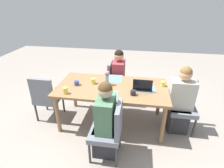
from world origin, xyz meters
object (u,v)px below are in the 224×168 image
(laptop_head_right_left_far, at_px, (142,87))
(person_far_left_near, at_px, (118,80))
(flower_vase, at_px, (107,77))
(chair_far_left_near, at_px, (115,80))
(person_head_right_left_far, at_px, (180,103))
(chair_near_left_mid, at_px, (110,129))
(chair_head_right_left_far, at_px, (183,103))
(person_near_left_mid, at_px, (106,124))
(coffee_mug_near_right, at_px, (133,93))
(coffee_mug_centre_left, at_px, (65,90))
(dining_table, at_px, (112,91))
(chair_head_left_right_near, at_px, (46,96))
(coffee_mug_near_left, at_px, (93,81))
(coffee_mug_centre_right, at_px, (163,84))
(coffee_mug_far_left, at_px, (77,83))

(laptop_head_right_left_far, bearing_deg, person_far_left_near, 122.09)
(person_far_left_near, xyz_separation_m, flower_vase, (-0.12, -0.72, 0.37))
(chair_far_left_near, distance_m, person_head_right_left_far, 1.48)
(chair_near_left_mid, distance_m, person_head_right_left_far, 1.34)
(flower_vase, bearing_deg, chair_head_right_left_far, 1.32)
(person_far_left_near, relative_size, person_head_right_left_far, 1.00)
(person_near_left_mid, relative_size, coffee_mug_near_right, 13.70)
(coffee_mug_centre_left, bearing_deg, chair_far_left_near, 61.90)
(dining_table, bearing_deg, chair_near_left_mid, -82.40)
(chair_head_left_right_near, xyz_separation_m, laptop_head_right_left_far, (1.75, 0.06, 0.30))
(laptop_head_right_left_far, bearing_deg, chair_head_right_left_far, 8.67)
(coffee_mug_near_left, distance_m, coffee_mug_centre_right, 1.22)
(dining_table, bearing_deg, person_near_left_mid, -87.59)
(coffee_mug_far_left, bearing_deg, coffee_mug_centre_right, 7.87)
(person_near_left_mid, height_order, coffee_mug_centre_left, person_near_left_mid)
(person_head_right_left_far, height_order, coffee_mug_centre_right, person_head_right_left_far)
(coffee_mug_near_right, bearing_deg, coffee_mug_centre_right, 38.76)
(laptop_head_right_left_far, distance_m, coffee_mug_centre_left, 1.26)
(chair_near_left_mid, xyz_separation_m, coffee_mug_centre_left, (-0.80, 0.43, 0.31))
(dining_table, bearing_deg, coffee_mug_centre_left, -152.69)
(dining_table, xyz_separation_m, coffee_mug_near_left, (-0.35, 0.07, 0.13))
(coffee_mug_far_left, bearing_deg, chair_near_left_mid, -45.79)
(person_near_left_mid, height_order, chair_head_right_left_far, person_near_left_mid)
(person_near_left_mid, height_order, chair_head_left_right_near, person_near_left_mid)
(person_head_right_left_far, bearing_deg, coffee_mug_far_left, -178.29)
(person_near_left_mid, distance_m, coffee_mug_far_left, 0.98)
(person_near_left_mid, distance_m, coffee_mug_near_right, 0.66)
(dining_table, xyz_separation_m, coffee_mug_near_right, (0.38, -0.23, 0.12))
(chair_far_left_near, distance_m, coffee_mug_near_right, 1.19)
(coffee_mug_centre_left, relative_size, coffee_mug_far_left, 1.25)
(coffee_mug_centre_left, bearing_deg, chair_head_left_right_near, 152.76)
(dining_table, xyz_separation_m, laptop_head_right_left_far, (0.52, -0.02, 0.12))
(chair_far_left_near, xyz_separation_m, person_near_left_mid, (0.09, -1.57, 0.03))
(person_head_right_left_far, relative_size, coffee_mug_far_left, 13.71)
(dining_table, relative_size, laptop_head_right_left_far, 5.97)
(person_far_left_near, relative_size, chair_head_left_right_near, 1.33)
(chair_near_left_mid, height_order, person_head_right_left_far, person_head_right_left_far)
(person_far_left_near, relative_size, coffee_mug_near_left, 12.02)
(person_near_left_mid, distance_m, laptop_head_right_left_far, 0.90)
(coffee_mug_centre_right, bearing_deg, person_head_right_left_far, -26.61)
(chair_head_right_left_far, bearing_deg, person_head_right_left_far, -128.76)
(flower_vase, distance_m, coffee_mug_far_left, 0.54)
(coffee_mug_near_right, height_order, coffee_mug_centre_left, coffee_mug_centre_left)
(dining_table, distance_m, coffee_mug_centre_left, 0.80)
(chair_far_left_near, bearing_deg, person_far_left_near, -38.76)
(coffee_mug_far_left, bearing_deg, chair_far_left_near, 57.43)
(person_near_left_mid, bearing_deg, laptop_head_right_left_far, 55.39)
(coffee_mug_near_right, distance_m, coffee_mug_far_left, 1.02)
(coffee_mug_near_left, xyz_separation_m, coffee_mug_centre_left, (-0.35, -0.43, 0.00))
(chair_head_right_left_far, distance_m, flower_vase, 1.39)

